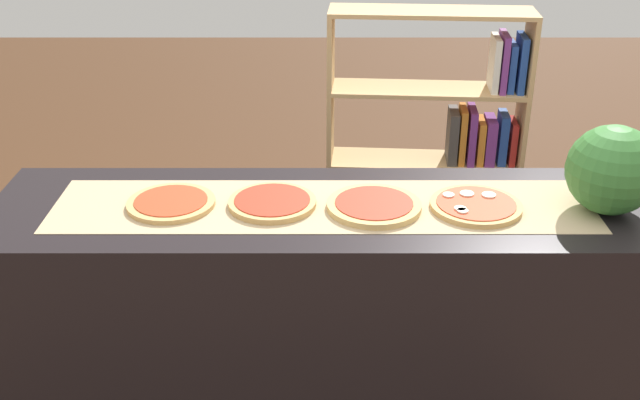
{
  "coord_description": "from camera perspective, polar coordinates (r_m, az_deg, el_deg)",
  "views": [
    {
      "loc": [
        -0.01,
        -2.11,
        1.98
      ],
      "look_at": [
        0.0,
        0.0,
        0.96
      ],
      "focal_mm": 42.69,
      "sensor_mm": 36.0,
      "label": 1
    }
  ],
  "objects": [
    {
      "name": "watermelon",
      "position": [
        2.43,
        20.82,
        2.16
      ],
      "size": [
        0.27,
        0.27,
        0.27
      ],
      "primitive_type": "sphere",
      "color": "#387A33",
      "rests_on": "counter"
    },
    {
      "name": "pizza_plain_1",
      "position": [
        2.35,
        -3.82,
        -0.23
      ],
      "size": [
        0.27,
        0.27,
        0.02
      ],
      "color": "tan",
      "rests_on": "parchment_paper"
    },
    {
      "name": "counter",
      "position": [
        2.6,
        0.0,
        -9.78
      ],
      "size": [
        2.08,
        0.59,
        0.94
      ],
      "primitive_type": "cube",
      "color": "black",
      "rests_on": "ground_plane"
    },
    {
      "name": "bookshelf",
      "position": [
        3.43,
        9.44,
        2.79
      ],
      "size": [
        0.86,
        0.29,
        1.33
      ],
      "color": "tan",
      "rests_on": "ground_plane"
    },
    {
      "name": "parchment_paper",
      "position": [
        2.36,
        0.0,
        -0.42
      ],
      "size": [
        1.67,
        0.37,
        0.0
      ],
      "primitive_type": "cube",
      "color": "tan",
      "rests_on": "counter"
    },
    {
      "name": "pizza_mozzarella_3",
      "position": [
        2.38,
        11.38,
        -0.37
      ],
      "size": [
        0.28,
        0.28,
        0.02
      ],
      "color": "tan",
      "rests_on": "parchment_paper"
    },
    {
      "name": "pizza_plain_2",
      "position": [
        2.34,
        3.85,
        -0.4
      ],
      "size": [
        0.29,
        0.29,
        0.02
      ],
      "color": "#DBB26B",
      "rests_on": "parchment_paper"
    },
    {
      "name": "pizza_plain_0",
      "position": [
        2.4,
        -11.32,
        -0.23
      ],
      "size": [
        0.27,
        0.27,
        0.02
      ],
      "color": "tan",
      "rests_on": "parchment_paper"
    }
  ]
}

